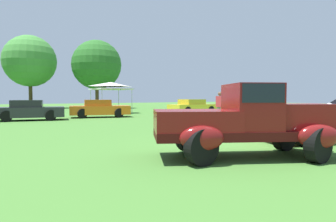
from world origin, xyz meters
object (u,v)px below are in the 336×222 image
object	(u,v)px
show_car_yellow	(193,107)
feature_pickup_truck	(247,120)
neighbor_convertible	(324,123)
show_car_orange	(100,109)
show_car_charcoal	(29,110)
spectator_between_cars	(220,106)
canopy_tent_left_field	(111,85)

from	to	relation	value
show_car_yellow	feature_pickup_truck	bearing A→B (deg)	-125.40
feature_pickup_truck	neighbor_convertible	size ratio (longest dim) A/B	0.97
feature_pickup_truck	show_car_yellow	xyz separation A→B (m)	(10.26, 14.44, -0.26)
show_car_yellow	show_car_orange	bearing A→B (deg)	178.51
show_car_orange	feature_pickup_truck	bearing A→B (deg)	-97.93
show_car_charcoal	show_car_orange	distance (m)	4.47
show_car_orange	show_car_yellow	bearing A→B (deg)	-1.49
feature_pickup_truck	show_car_charcoal	world-z (taller)	feature_pickup_truck
show_car_yellow	spectator_between_cars	world-z (taller)	spectator_between_cars
spectator_between_cars	canopy_tent_left_field	distance (m)	12.25
show_car_orange	neighbor_convertible	bearing A→B (deg)	-82.08
show_car_charcoal	show_car_yellow	xyz separation A→B (m)	(12.69, -0.04, 0.00)
show_car_orange	canopy_tent_left_field	size ratio (longest dim) A/B	1.45
neighbor_convertible	spectator_between_cars	distance (m)	6.87
neighbor_convertible	show_car_yellow	world-z (taller)	neighbor_convertible
neighbor_convertible	spectator_between_cars	world-z (taller)	spectator_between_cars
feature_pickup_truck	spectator_between_cars	world-z (taller)	feature_pickup_truck
feature_pickup_truck	show_car_orange	distance (m)	14.79
show_car_charcoal	show_car_yellow	bearing A→B (deg)	-0.16
feature_pickup_truck	neighbor_convertible	xyz separation A→B (m)	(4.04, 0.28, -0.29)
show_car_yellow	spectator_between_cars	xyz separation A→B (m)	(-4.34, -7.56, 0.31)
feature_pickup_truck	neighbor_convertible	world-z (taller)	feature_pickup_truck
feature_pickup_truck	show_car_yellow	bearing A→B (deg)	54.60
neighbor_convertible	spectator_between_cars	bearing A→B (deg)	74.04
show_car_charcoal	spectator_between_cars	xyz separation A→B (m)	(8.35, -7.59, 0.32)
neighbor_convertible	show_car_charcoal	xyz separation A→B (m)	(-6.46, 14.19, 0.02)
feature_pickup_truck	canopy_tent_left_field	distance (m)	19.62
spectator_between_cars	show_car_orange	bearing A→B (deg)	116.56
show_car_charcoal	show_car_orange	world-z (taller)	same
feature_pickup_truck	neighbor_convertible	distance (m)	4.06
neighbor_convertible	show_car_orange	size ratio (longest dim) A/B	1.04
feature_pickup_truck	show_car_yellow	world-z (taller)	feature_pickup_truck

